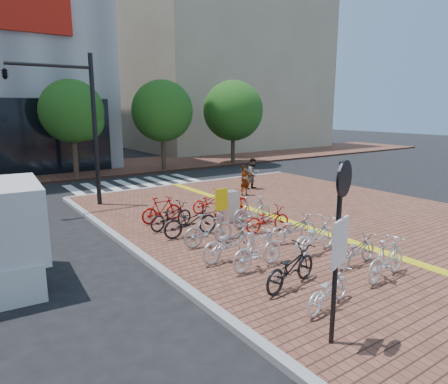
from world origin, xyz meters
TOP-DOWN VIEW (x-y plane):
  - ground at (0.00, 0.00)m, footprint 120.00×120.00m
  - kerb_north at (3.00, 12.00)m, footprint 14.00×0.25m
  - far_sidewalk at (0.00, 21.00)m, footprint 70.00×8.00m
  - building_beige at (18.00, 32.00)m, footprint 20.00×18.00m
  - crosswalk at (0.50, 14.00)m, footprint 7.50×4.00m
  - street_trees at (5.04, 17.45)m, footprint 16.20×4.60m
  - bike_0 at (-2.00, -2.65)m, footprint 1.70×0.87m
  - bike_1 at (-1.94, -1.43)m, footprint 1.99×1.04m
  - bike_2 at (-1.88, -0.13)m, footprint 1.81×0.65m
  - bike_3 at (-2.09, 0.87)m, footprint 2.00×0.85m
  - bike_4 at (-1.96, 2.19)m, footprint 1.76×0.57m
  - bike_5 at (-1.95, 3.34)m, footprint 1.98×0.77m
  - bike_6 at (-2.10, 4.47)m, footprint 1.86×0.93m
  - bike_7 at (-2.03, 5.39)m, footprint 1.64×0.50m
  - bike_8 at (0.36, -2.46)m, footprint 1.86×0.74m
  - bike_9 at (0.51, -1.44)m, footprint 1.66×0.66m
  - bike_10 at (0.26, -0.16)m, footprint 2.10×1.02m
  - bike_11 at (0.42, 0.91)m, footprint 1.84×0.85m
  - bike_12 at (0.49, 2.24)m, footprint 1.78×0.84m
  - bike_13 at (0.51, 3.10)m, footprint 1.90×0.66m
  - bike_14 at (0.47, 4.36)m, footprint 1.97×0.90m
  - bike_15 at (0.29, 5.68)m, footprint 1.71×0.71m
  - pedestrian_a at (3.48, 7.44)m, footprint 0.57×0.39m
  - pedestrian_b at (4.84, 8.49)m, footprint 0.88×0.73m
  - utility_box at (0.19, 4.01)m, footprint 0.57×0.44m
  - yellow_sign at (-1.23, 2.56)m, footprint 0.45×0.11m
  - notice_sign at (-2.96, -3.62)m, footprint 0.60×0.25m
  - traffic_light_pole at (-4.55, 9.62)m, footprint 3.48×1.34m

SIDE VIEW (x-z plane):
  - ground at x=0.00m, z-range 0.00..0.00m
  - crosswalk at x=0.50m, z-range 0.00..0.01m
  - far_sidewalk at x=0.00m, z-range 0.00..0.15m
  - kerb_north at x=3.00m, z-range 0.00..0.15m
  - bike_0 at x=-2.00m, z-range 0.15..1.00m
  - bike_9 at x=0.51m, z-range 0.15..1.01m
  - bike_15 at x=0.29m, z-range 0.15..1.03m
  - bike_12 at x=0.49m, z-range 0.15..1.05m
  - bike_11 at x=0.42m, z-range 0.15..1.08m
  - bike_6 at x=-2.10m, z-range 0.15..1.09m
  - bike_7 at x=-2.03m, z-range 0.15..1.13m
  - bike_1 at x=-1.94m, z-range 0.15..1.14m
  - bike_3 at x=-2.09m, z-range 0.15..1.17m
  - bike_5 at x=-1.95m, z-range 0.15..1.17m
  - bike_4 at x=-1.96m, z-range 0.15..1.19m
  - bike_10 at x=0.26m, z-range 0.15..1.21m
  - bike_2 at x=-1.88m, z-range 0.15..1.22m
  - bike_8 at x=0.36m, z-range 0.15..1.23m
  - bike_13 at x=0.51m, z-range 0.15..1.27m
  - bike_14 at x=0.47m, z-range 0.15..1.29m
  - utility_box at x=0.19m, z-range 0.15..1.33m
  - pedestrian_a at x=3.48m, z-range 0.15..1.65m
  - pedestrian_b at x=4.84m, z-range 0.15..1.79m
  - yellow_sign at x=-1.23m, z-range 0.47..2.15m
  - notice_sign at x=-2.96m, z-range 0.59..3.97m
  - street_trees at x=5.04m, z-range 0.92..7.27m
  - traffic_light_pole at x=-4.55m, z-range 1.38..7.86m
  - building_beige at x=18.00m, z-range 0.00..18.00m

